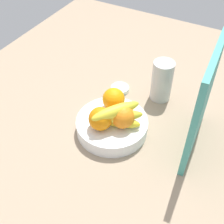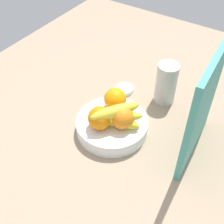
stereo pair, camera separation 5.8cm
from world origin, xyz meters
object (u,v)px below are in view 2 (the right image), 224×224
orange_front_right (100,118)px  jar_lid (124,89)px  orange_front_left (115,99)px  cutting_board (202,109)px  banana_bunch (115,116)px  thermos_tumbler (166,83)px  fruit_bowl (112,125)px  orange_center (122,117)px

orange_front_right → jar_lid: (-25.12, -5.70, -7.98)cm
orange_front_left → cutting_board: (-1.38, 28.98, 9.18)cm
orange_front_left → banana_bunch: size_ratio=0.45×
orange_front_right → thermos_tumbler: 30.57cm
banana_bunch → thermos_tumbler: bearing=167.0°
banana_bunch → jar_lid: banana_bunch is taller
fruit_bowl → banana_bunch: bearing=58.1°
fruit_bowl → thermos_tumbler: thermos_tumbler is taller
orange_front_left → cutting_board: bearing=92.7°
cutting_board → jar_lid: size_ratio=4.98×
orange_front_right → jar_lid: orange_front_right is taller
orange_center → thermos_tumbler: (-24.68, 3.95, -0.72)cm
thermos_tumbler → orange_front_left: bearing=-30.2°
fruit_bowl → orange_front_right: 7.99cm
fruit_bowl → cutting_board: (-7.42, 26.34, 15.55)cm
jar_lid → fruit_bowl: bearing=20.0°
fruit_bowl → orange_front_left: (-6.03, -2.64, 6.37)cm
orange_front_right → cutting_board: (-11.88, 28.18, 9.18)cm
banana_bunch → thermos_tumbler: 26.47cm
orange_front_left → orange_center: bearing=47.2°
orange_front_right → thermos_tumbler: thermos_tumbler is taller
banana_bunch → cutting_board: 27.23cm
orange_front_left → cutting_board: 30.43cm
cutting_board → jar_lid: 40.22cm
fruit_bowl → thermos_tumbler: 26.36cm
orange_front_right → banana_bunch: 5.07cm
orange_front_left → thermos_tumbler: bearing=149.8°
jar_lid → orange_front_right: bearing=12.8°
fruit_bowl → orange_front_left: size_ratio=3.14×
fruit_bowl → jar_lid: bearing=-160.0°
thermos_tumbler → fruit_bowl: bearing=-18.3°
orange_front_left → jar_lid: bearing=-161.5°
cutting_board → orange_front_left: bearing=-90.9°
fruit_bowl → banana_bunch: 7.11cm
orange_front_right → cutting_board: bearing=112.9°
fruit_bowl → orange_center: 7.60cm
orange_front_left → thermos_tumbler: thermos_tumbler is taller
orange_center → banana_bunch: 2.29cm
orange_center → jar_lid: size_ratio=1.09×
thermos_tumbler → jar_lid: 17.63cm
cutting_board → banana_bunch: bearing=-73.7°
cutting_board → jar_lid: (-13.24, -33.87, -17.16)cm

